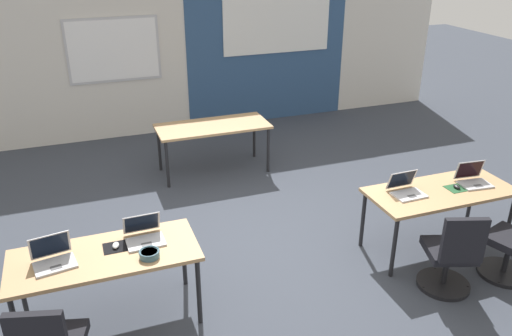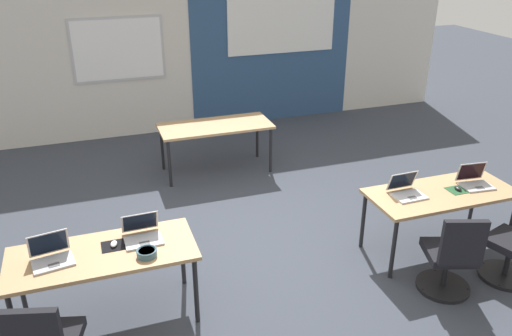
% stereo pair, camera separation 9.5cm
% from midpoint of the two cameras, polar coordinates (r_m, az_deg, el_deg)
% --- Properties ---
extents(ground_plane, '(24.00, 24.00, 0.00)m').
position_cam_midpoint_polar(ground_plane, '(5.84, 1.77, -8.92)').
color(ground_plane, '#383D47').
extents(back_wall_assembly, '(10.00, 0.27, 2.80)m').
position_cam_midpoint_polar(back_wall_assembly, '(9.10, -7.44, 12.97)').
color(back_wall_assembly, silver).
rests_on(back_wall_assembly, ground).
extents(desk_near_left, '(1.60, 0.70, 0.72)m').
position_cam_midpoint_polar(desk_near_left, '(4.71, -16.03, -9.57)').
color(desk_near_left, tan).
rests_on(desk_near_left, ground).
extents(desk_near_right, '(1.60, 0.70, 0.72)m').
position_cam_midpoint_polar(desk_near_right, '(5.86, 20.27, -2.99)').
color(desk_near_right, tan).
rests_on(desk_near_right, ground).
extents(desk_far_center, '(1.60, 0.70, 0.72)m').
position_cam_midpoint_polar(desk_far_center, '(7.42, -4.15, 4.36)').
color(desk_far_center, tan).
rests_on(desk_far_center, ground).
extents(laptop_near_right_end, '(0.36, 0.31, 0.23)m').
position_cam_midpoint_polar(laptop_near_right_end, '(6.09, 23.49, -1.33)').
color(laptop_near_right_end, '#B7B7BC').
rests_on(laptop_near_right_end, desk_near_right).
extents(mousepad_near_right_end, '(0.22, 0.19, 0.00)m').
position_cam_midpoint_polar(mousepad_near_right_end, '(5.93, 21.88, -2.28)').
color(mousepad_near_right_end, '#23512D').
rests_on(mousepad_near_right_end, desk_near_right).
extents(mouse_near_right_end, '(0.06, 0.10, 0.03)m').
position_cam_midpoint_polar(mouse_near_right_end, '(5.92, 21.91, -2.12)').
color(mouse_near_right_end, black).
rests_on(mouse_near_right_end, mousepad_near_right_end).
extents(laptop_near_left_end, '(0.37, 0.32, 0.24)m').
position_cam_midpoint_polar(laptop_near_left_end, '(4.67, -21.18, -9.06)').
color(laptop_near_left_end, '#B7B7BC').
rests_on(laptop_near_left_end, desk_near_left).
extents(laptop_near_left_inner, '(0.34, 0.32, 0.22)m').
position_cam_midpoint_polar(laptop_near_left_inner, '(4.75, -11.91, -7.19)').
color(laptop_near_left_inner, '#B7B7BC').
rests_on(laptop_near_left_inner, desk_near_left).
extents(mousepad_near_left_inner, '(0.22, 0.19, 0.00)m').
position_cam_midpoint_polar(mousepad_near_left_inner, '(4.73, -14.89, -8.31)').
color(mousepad_near_left_inner, black).
rests_on(mousepad_near_left_inner, desk_near_left).
extents(mouse_near_left_inner, '(0.08, 0.11, 0.03)m').
position_cam_midpoint_polar(mouse_near_left_inner, '(4.72, -14.91, -8.12)').
color(mouse_near_left_inner, silver).
rests_on(mouse_near_left_inner, mousepad_near_left_inner).
extents(laptop_near_right_inner, '(0.34, 0.31, 0.23)m').
position_cam_midpoint_polar(laptop_near_right_inner, '(5.63, 16.83, -2.42)').
color(laptop_near_right_inner, silver).
rests_on(laptop_near_right_inner, desk_near_right).
extents(chair_near_right_inner, '(0.56, 0.61, 0.92)m').
position_cam_midpoint_polar(chair_near_right_inner, '(5.35, 21.25, -9.53)').
color(chair_near_right_inner, black).
rests_on(chair_near_right_inner, ground).
extents(snack_bowl, '(0.18, 0.18, 0.06)m').
position_cam_midpoint_polar(snack_bowl, '(4.52, -11.41, -9.15)').
color(snack_bowl, '#3D6070').
rests_on(snack_bowl, desk_near_left).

